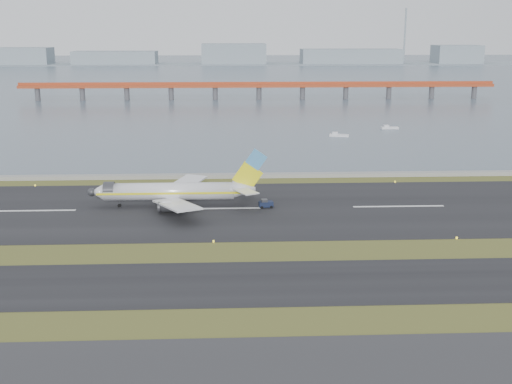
# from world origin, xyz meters

# --- Properties ---
(ground) EXTENTS (1000.00, 1000.00, 0.00)m
(ground) POSITION_xyz_m (0.00, 0.00, 0.00)
(ground) COLOR #394318
(ground) RESTS_ON ground
(taxiway_strip) EXTENTS (1000.00, 18.00, 0.10)m
(taxiway_strip) POSITION_xyz_m (0.00, -12.00, 0.05)
(taxiway_strip) COLOR black
(taxiway_strip) RESTS_ON ground
(runway_strip) EXTENTS (1000.00, 45.00, 0.10)m
(runway_strip) POSITION_xyz_m (0.00, 30.00, 0.05)
(runway_strip) COLOR black
(runway_strip) RESTS_ON ground
(seawall) EXTENTS (1000.00, 2.50, 1.00)m
(seawall) POSITION_xyz_m (0.00, 60.00, 0.50)
(seawall) COLOR gray
(seawall) RESTS_ON ground
(bay_water) EXTENTS (1400.00, 800.00, 1.30)m
(bay_water) POSITION_xyz_m (0.00, 460.00, 0.00)
(bay_water) COLOR #41505D
(bay_water) RESTS_ON ground
(red_pier) EXTENTS (260.00, 5.00, 10.20)m
(red_pier) POSITION_xyz_m (20.00, 250.00, 7.28)
(red_pier) COLOR #A03A1B
(red_pier) RESTS_ON ground
(far_shoreline) EXTENTS (1400.00, 80.00, 60.50)m
(far_shoreline) POSITION_xyz_m (13.62, 620.00, 6.07)
(far_shoreline) COLOR gray
(far_shoreline) RESTS_ON ground
(airliner) EXTENTS (38.52, 32.89, 12.80)m
(airliner) POSITION_xyz_m (-8.51, 32.17, 3.46)
(airliner) COLOR silver
(airliner) RESTS_ON ground
(pushback_tug) EXTENTS (3.20, 2.09, 1.95)m
(pushback_tug) POSITION_xyz_m (10.87, 30.42, 0.94)
(pushback_tug) COLOR #121A32
(pushback_tug) RESTS_ON ground
(workboat_near) EXTENTS (7.20, 3.53, 1.68)m
(workboat_near) POSITION_xyz_m (42.72, 124.25, 0.53)
(workboat_near) COLOR silver
(workboat_near) RESTS_ON ground
(workboat_far) EXTENTS (6.81, 2.38, 1.64)m
(workboat_far) POSITION_xyz_m (65.46, 141.28, 0.52)
(workboat_far) COLOR silver
(workboat_far) RESTS_ON ground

